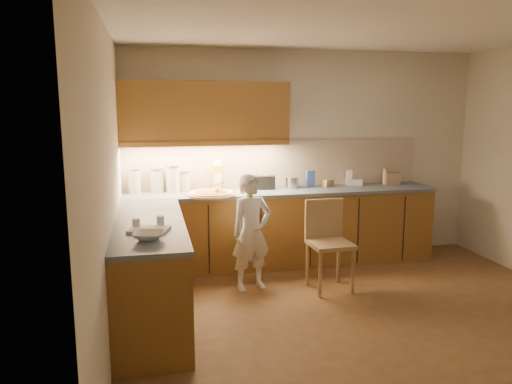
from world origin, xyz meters
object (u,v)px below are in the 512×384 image
pizza_on_board (212,194)px  oil_jug (218,177)px  toaster (264,182)px  wooden_chair (328,238)px  child (251,232)px

pizza_on_board → oil_jug: bearing=71.0°
oil_jug → pizza_on_board: bearing=-109.0°
oil_jug → toaster: bearing=-4.6°
wooden_chair → toaster: (-0.46, 0.99, 0.46)m
toaster → child: bearing=-103.0°
oil_jug → child: bearing=-76.0°
pizza_on_board → child: child is taller
toaster → wooden_chair: bearing=-56.7°
oil_jug → wooden_chair: bearing=-45.4°
child → toaster: (0.34, 0.86, 0.39)m
oil_jug → toaster: size_ratio=1.30×
pizza_on_board → wooden_chair: bearing=-31.2°
child → toaster: child is taller
child → oil_jug: 1.04m
wooden_chair → toaster: toaster is taller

